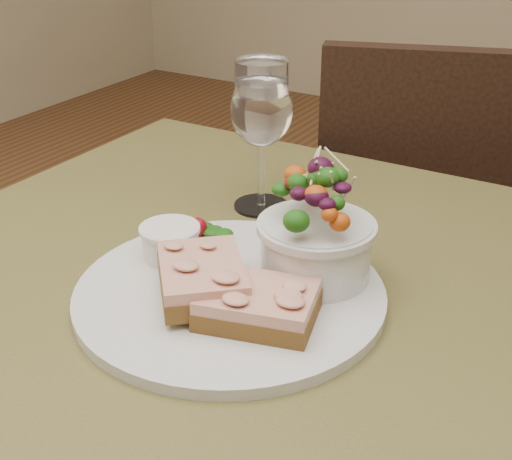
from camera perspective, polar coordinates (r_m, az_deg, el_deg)
The scene contains 9 objects.
cafe_table at distance 0.81m, azimuth -1.46°, elevation -10.18°, with size 0.80×0.80×0.75m.
chair_far at distance 1.53m, azimuth 13.18°, elevation -7.48°, with size 0.53×0.53×0.90m.
dinner_plate at distance 0.72m, azimuth -2.11°, elevation -5.13°, with size 0.31×0.31×0.01m, color silver.
sandwich_front at distance 0.66m, azimuth 0.15°, elevation -5.99°, with size 0.12×0.10×0.03m.
sandwich_back at distance 0.69m, azimuth -4.33°, elevation -3.77°, with size 0.13×0.13×0.03m.
ramekin at distance 0.77m, azimuth -6.88°, elevation -0.81°, with size 0.06×0.06×0.04m.
salad_bowl at distance 0.71m, azimuth 4.89°, elevation 0.49°, with size 0.11×0.11×0.13m.
garnish at distance 0.82m, azimuth -3.89°, elevation 0.06°, with size 0.05×0.04×0.02m.
wine_glass at distance 0.87m, azimuth 0.44°, elevation 9.23°, with size 0.08×0.08×0.18m.
Camera 1 is at (0.35, -0.55, 1.14)m, focal length 50.00 mm.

